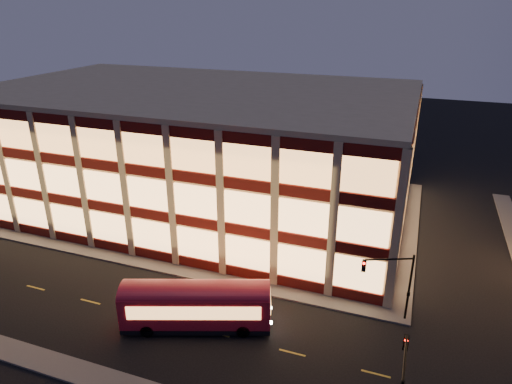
% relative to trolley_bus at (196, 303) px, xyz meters
% --- Properties ---
extents(ground, '(200.00, 200.00, 0.00)m').
position_rel_trolley_bus_xyz_m(ground, '(-8.06, 5.64, -2.16)').
color(ground, black).
rests_on(ground, ground).
extents(sidewalk_office_south, '(54.00, 2.00, 0.15)m').
position_rel_trolley_bus_xyz_m(sidewalk_office_south, '(-11.06, 6.64, -2.08)').
color(sidewalk_office_south, '#514F4C').
rests_on(sidewalk_office_south, ground).
extents(sidewalk_office_east, '(2.00, 30.00, 0.15)m').
position_rel_trolley_bus_xyz_m(sidewalk_office_east, '(14.94, 22.64, -2.08)').
color(sidewalk_office_east, '#514F4C').
rests_on(sidewalk_office_east, ground).
extents(sidewalk_near, '(100.00, 2.00, 0.15)m').
position_rel_trolley_bus_xyz_m(sidewalk_near, '(-8.06, -7.36, -2.08)').
color(sidewalk_near, '#514F4C').
rests_on(sidewalk_near, ground).
extents(office_building, '(50.45, 30.45, 14.50)m').
position_rel_trolley_bus_xyz_m(office_building, '(-10.98, 22.56, 5.09)').
color(office_building, tan).
rests_on(office_building, ground).
extents(traffic_signal_far, '(3.79, 1.87, 6.00)m').
position_rel_trolley_bus_xyz_m(traffic_signal_far, '(14.15, 5.88, 1.96)').
color(traffic_signal_far, black).
rests_on(traffic_signal_far, ground).
extents(trolley_bus, '(11.78, 6.62, 3.89)m').
position_rel_trolley_bus_xyz_m(trolley_bus, '(0.00, 0.00, 0.00)').
color(trolley_bus, maroon).
rests_on(trolley_bus, ground).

